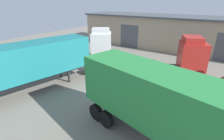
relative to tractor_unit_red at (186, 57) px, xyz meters
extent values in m
plane|color=slate|center=(-3.42, -6.82, -1.91)|extent=(60.00, 60.00, 0.00)
cube|color=tan|center=(-3.42, 10.65, 0.49)|extent=(31.72, 6.94, 4.80)
cube|color=#474C51|center=(-3.42, 10.65, 3.02)|extent=(32.22, 7.44, 0.25)
cube|color=#4C5156|center=(-10.40, 7.21, -0.11)|extent=(3.20, 0.08, 3.60)
cube|color=red|center=(0.48, 0.19, 0.10)|extent=(3.20, 3.25, 2.92)
cube|color=red|center=(0.30, 0.11, 1.84)|extent=(2.38, 2.59, 0.60)
cube|color=black|center=(1.56, 0.66, 0.68)|extent=(0.91, 1.96, 1.05)
cube|color=#232326|center=(-2.41, -1.06, -1.24)|extent=(4.38, 3.39, 0.24)
cylinder|color=#B2B2B7|center=(-2.26, 0.10, -1.41)|extent=(1.23, 0.95, 0.56)
cylinder|color=black|center=(0.59, 1.44, -1.36)|extent=(1.13, 0.71, 1.10)
cylinder|color=black|center=(1.47, -0.58, -1.36)|extent=(1.13, 0.71, 1.10)
cylinder|color=black|center=(-3.35, -0.27, -1.36)|extent=(1.13, 0.71, 1.10)
cylinder|color=black|center=(-2.48, -2.29, -1.36)|extent=(1.13, 0.71, 1.10)
cylinder|color=black|center=(-4.18, -0.63, -1.36)|extent=(1.13, 0.71, 1.10)
cylinder|color=black|center=(-3.30, -2.65, -1.36)|extent=(1.13, 0.71, 1.10)
cube|color=#28843D|center=(1.49, -10.81, 0.85)|extent=(10.78, 4.87, 2.83)
cube|color=#232326|center=(1.49, -10.81, -0.68)|extent=(10.61, 4.14, 0.24)
cylinder|color=black|center=(-1.61, -8.94, -1.37)|extent=(1.12, 0.54, 1.08)
cylinder|color=black|center=(-2.12, -11.08, -1.37)|extent=(1.12, 0.54, 1.08)
cylinder|color=black|center=(-2.58, -8.71, -1.37)|extent=(1.12, 0.54, 1.08)
cylinder|color=black|center=(-3.09, -10.85, -1.37)|extent=(1.12, 0.54, 1.08)
cube|color=silver|center=(-10.29, -0.59, 0.09)|extent=(3.41, 3.38, 3.02)
cube|color=silver|center=(-10.18, -0.76, 1.88)|extent=(2.68, 2.56, 0.60)
cube|color=black|center=(-10.93, 0.38, 0.70)|extent=(1.79, 1.23, 1.09)
cube|color=#232326|center=(-8.41, -3.41, -1.29)|extent=(4.08, 4.75, 0.24)
cylinder|color=#B2B2B7|center=(-9.58, -3.46, -1.46)|extent=(1.07, 1.23, 0.56)
cylinder|color=black|center=(-11.53, -0.70, -1.41)|extent=(0.80, 0.99, 0.99)
cylinder|color=black|center=(-9.70, 0.52, -1.41)|extent=(0.80, 0.99, 0.99)
cylinder|color=black|center=(-8.90, -4.67, -1.41)|extent=(0.80, 0.99, 0.99)
cylinder|color=black|center=(-7.06, -3.46, -1.41)|extent=(0.80, 0.99, 0.99)
cylinder|color=black|center=(-8.40, -5.42, -1.41)|extent=(0.80, 0.99, 0.99)
cylinder|color=black|center=(-6.57, -4.21, -1.41)|extent=(0.80, 0.99, 0.99)
cube|color=#197075|center=(-10.37, -11.62, 0.82)|extent=(5.10, 12.68, 2.75)
cube|color=#232326|center=(-10.37, -11.62, -0.68)|extent=(4.36, 12.52, 0.24)
cube|color=#232326|center=(-10.29, -7.52, -1.36)|extent=(0.19, 0.19, 1.11)
cube|color=#232326|center=(-8.73, -7.86, -1.36)|extent=(0.19, 0.19, 1.11)
camera|label=1|loc=(3.02, -18.22, 5.41)|focal=28.00mm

